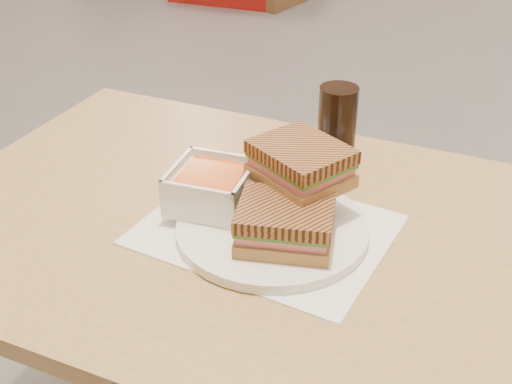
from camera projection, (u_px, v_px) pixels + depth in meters
The scene contains 7 objects.
main_table at pixel (304, 295), 1.03m from camera, with size 1.26×0.81×0.75m.
tray_liner at pixel (266, 229), 0.98m from camera, with size 0.35×0.28×0.00m.
plate at pixel (272, 229), 0.97m from camera, with size 0.28×0.28×0.02m.
soup_bowl at pixel (211, 189), 1.00m from camera, with size 0.14×0.14×0.06m.
panini_lower at pixel (285, 224), 0.91m from camera, with size 0.16×0.15×0.06m.
panini_upper at pixel (301, 164), 0.96m from camera, with size 0.16×0.15×0.06m.
cola_glass at pixel (337, 126), 1.12m from camera, with size 0.07×0.07×0.14m.
Camera 1 is at (0.40, -2.70, 1.31)m, focal length 46.34 mm.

